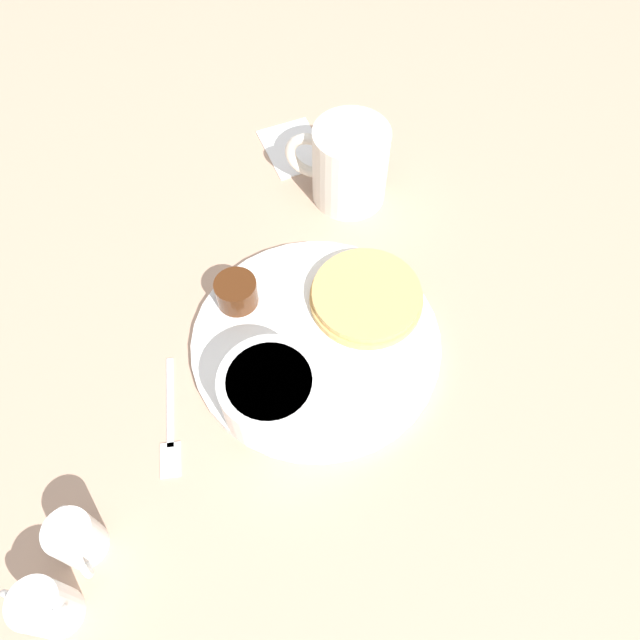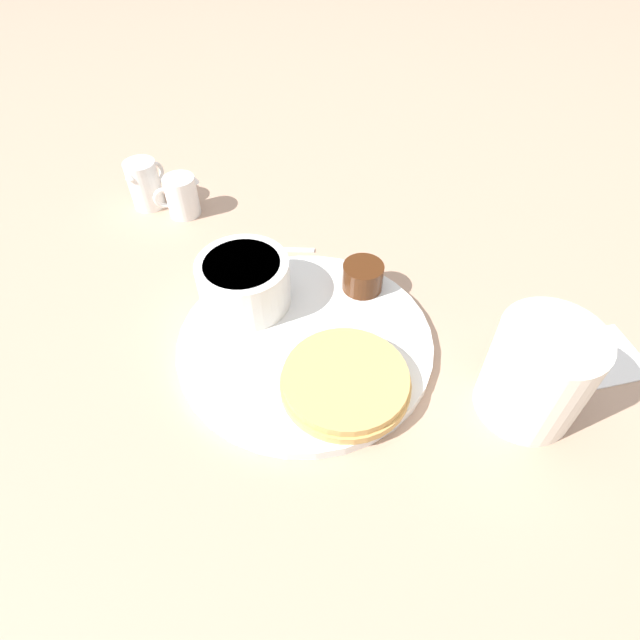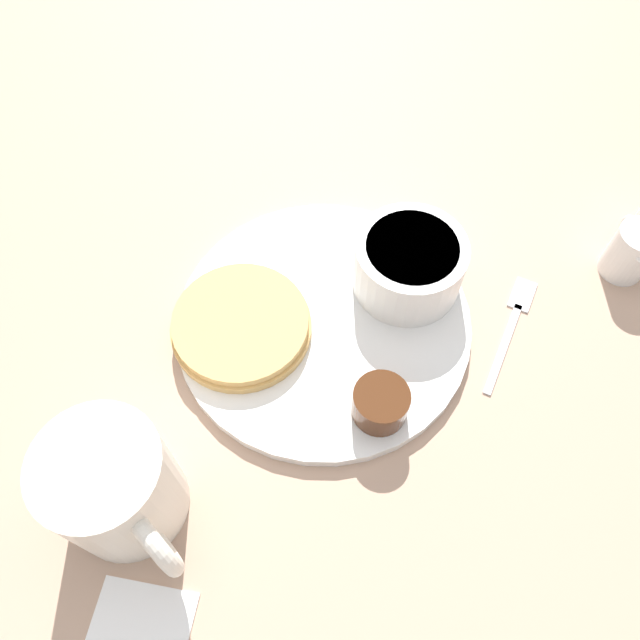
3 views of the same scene
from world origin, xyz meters
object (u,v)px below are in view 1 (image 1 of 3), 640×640
object	(u,v)px
coffee_mug	(348,164)
creamer_pitcher_far	(46,608)
plate	(316,342)
fork	(170,430)
creamer_pitcher_near	(76,539)
bowl	(271,392)

from	to	relation	value
coffee_mug	creamer_pitcher_far	xyz separation A→B (m)	(0.41, -0.37, -0.02)
plate	creamer_pitcher_far	world-z (taller)	creamer_pitcher_far
creamer_pitcher_far	plate	bearing A→B (deg)	125.72
plate	creamer_pitcher_far	bearing A→B (deg)	-54.28
plate	fork	size ratio (longest dim) A/B	2.04
creamer_pitcher_far	fork	world-z (taller)	creamer_pitcher_far
plate	creamer_pitcher_near	size ratio (longest dim) A/B	4.23
plate	fork	world-z (taller)	plate
bowl	fork	size ratio (longest dim) A/B	0.76
fork	creamer_pitcher_near	bearing A→B (deg)	-44.01
creamer_pitcher_far	fork	bearing A→B (deg)	141.38
plate	coffee_mug	distance (m)	0.23
bowl	creamer_pitcher_near	bearing A→B (deg)	-65.38
fork	creamer_pitcher_far	bearing A→B (deg)	-38.62
creamer_pitcher_near	bowl	bearing A→B (deg)	114.62
creamer_pitcher_far	bowl	bearing A→B (deg)	122.53
bowl	creamer_pitcher_far	distance (m)	0.26
creamer_pitcher_far	creamer_pitcher_near	bearing A→B (deg)	153.56
plate	bowl	size ratio (longest dim) A/B	2.68
plate	fork	distance (m)	0.18
coffee_mug	creamer_pitcher_far	size ratio (longest dim) A/B	1.74
plate	bowl	bearing A→B (deg)	-44.68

